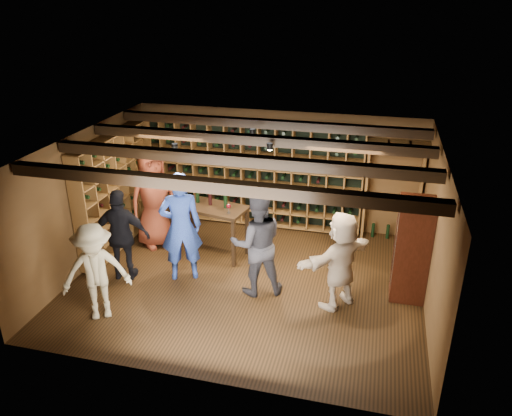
% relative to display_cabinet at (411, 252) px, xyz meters
% --- Properties ---
extents(ground, '(6.00, 6.00, 0.00)m').
position_rel_display_cabinet_xyz_m(ground, '(-2.71, -0.20, -0.86)').
color(ground, '#311D0D').
rests_on(ground, ground).
extents(room_shell, '(6.00, 6.00, 6.00)m').
position_rel_display_cabinet_xyz_m(room_shell, '(-2.71, -0.15, 1.56)').
color(room_shell, brown).
rests_on(room_shell, ground).
extents(wine_rack_back, '(4.65, 0.30, 2.20)m').
position_rel_display_cabinet_xyz_m(wine_rack_back, '(-3.24, 2.13, 0.29)').
color(wine_rack_back, brown).
rests_on(wine_rack_back, ground).
extents(wine_rack_left, '(0.30, 2.65, 2.20)m').
position_rel_display_cabinet_xyz_m(wine_rack_left, '(-5.54, 0.62, 0.29)').
color(wine_rack_left, brown).
rests_on(wine_rack_left, ground).
extents(crate_shelf, '(1.20, 0.32, 2.07)m').
position_rel_display_cabinet_xyz_m(crate_shelf, '(-0.31, 2.12, 0.71)').
color(crate_shelf, brown).
rests_on(crate_shelf, ground).
extents(display_cabinet, '(0.55, 0.50, 1.75)m').
position_rel_display_cabinet_xyz_m(display_cabinet, '(0.00, 0.00, 0.00)').
color(display_cabinet, '#36130A').
rests_on(display_cabinet, ground).
extents(man_blue_shirt, '(0.86, 0.73, 1.99)m').
position_rel_display_cabinet_xyz_m(man_blue_shirt, '(-3.85, -0.32, 0.14)').
color(man_blue_shirt, navy).
rests_on(man_blue_shirt, ground).
extents(man_grey_suit, '(1.09, 0.98, 1.84)m').
position_rel_display_cabinet_xyz_m(man_grey_suit, '(-2.47, -0.45, 0.06)').
color(man_grey_suit, black).
rests_on(man_grey_suit, ground).
extents(guest_red_floral, '(1.10, 1.15, 1.98)m').
position_rel_display_cabinet_xyz_m(guest_red_floral, '(-4.85, 0.74, 0.14)').
color(guest_red_floral, maroon).
rests_on(guest_red_floral, ground).
extents(guest_woman_black, '(1.03, 0.55, 1.68)m').
position_rel_display_cabinet_xyz_m(guest_woman_black, '(-4.84, -0.59, -0.02)').
color(guest_woman_black, black).
rests_on(guest_woman_black, ground).
extents(guest_khaki, '(1.19, 1.04, 1.60)m').
position_rel_display_cabinet_xyz_m(guest_khaki, '(-4.69, -1.73, -0.06)').
color(guest_khaki, '#9C906B').
rests_on(guest_khaki, ground).
extents(guest_beige, '(1.35, 1.48, 1.64)m').
position_rel_display_cabinet_xyz_m(guest_beige, '(-1.09, -0.50, -0.04)').
color(guest_beige, tan).
rests_on(guest_beige, ground).
extents(tasting_table, '(1.43, 0.92, 1.28)m').
position_rel_display_cabinet_xyz_m(tasting_table, '(-3.62, 0.64, 0.02)').
color(tasting_table, black).
rests_on(tasting_table, ground).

